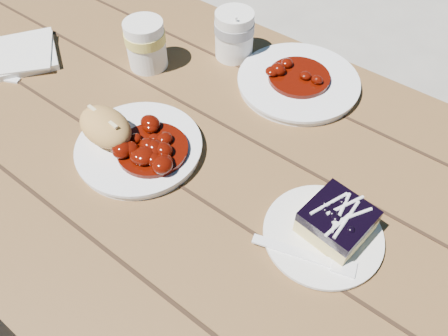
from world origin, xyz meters
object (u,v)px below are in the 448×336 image
Objects in this scene: coffee_cup at (234,35)px; picnic_table at (247,231)px; second_plate at (298,82)px; second_cup at (146,44)px; main_plate at (139,148)px; bread_roll at (105,127)px; blueberry_cake at (337,221)px; dessert_plate at (323,235)px.

picnic_table is at bearing -48.65° from coffee_cup.
second_plate is 2.39× the size of second_cup.
second_plate is (0.13, 0.33, 0.00)m from main_plate.
picnic_table is at bearing 18.05° from main_plate.
bread_roll is at bearing -160.02° from main_plate.
blueberry_cake is 0.98× the size of second_cup.
second_cup is at bearing 163.76° from dessert_plate.
dessert_plate is (0.15, -0.02, 0.17)m from picnic_table.
bread_roll is at bearing -117.90° from second_plate.
main_plate is (-0.20, -0.06, 0.17)m from picnic_table.
second_cup reaches higher than main_plate.
picnic_table is 0.32m from second_plate.
blueberry_cake is 0.35m from second_plate.
picnic_table is 8.21× the size of second_plate.
blueberry_cake is at bearing -14.41° from second_cup.
bread_roll reaches higher than picnic_table.
coffee_cup reaches higher than dessert_plate.
bread_roll is 1.09× the size of second_cup.
second_plate is (0.17, -0.00, -0.04)m from coffee_cup.
coffee_cup is at bearing 86.97° from bread_roll.
picnic_table is 0.34m from bread_roll.
second_plate is (-0.07, 0.27, 0.17)m from picnic_table.
second_cup is (-0.16, 0.19, 0.04)m from main_plate.
second_plate is at bearing 68.45° from main_plate.
blueberry_cake is (0.01, 0.01, 0.03)m from dessert_plate.
picnic_table is at bearing -19.57° from second_cup.
picnic_table is 9.11× the size of main_plate.
coffee_cup reaches higher than main_plate.
second_cup is (-0.11, 0.21, 0.01)m from bread_roll.
bread_roll reaches higher than blueberry_cake.
second_cup is at bearing 172.39° from blueberry_cake.
main_plate is at bearing -163.75° from blueberry_cake.
dessert_plate is 0.53m from second_cup.
second_cup reaches higher than dessert_plate.
bread_roll is 0.63× the size of dessert_plate.
dessert_plate is at bearing -7.75° from picnic_table.
second_cup reaches higher than second_plate.
picnic_table is 0.25m from blueberry_cake.
picnic_table is 11.25× the size of dessert_plate.
main_plate is at bearing -111.55° from second_plate.
picnic_table is 0.22m from dessert_plate.
coffee_cup is 0.19m from second_cup.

